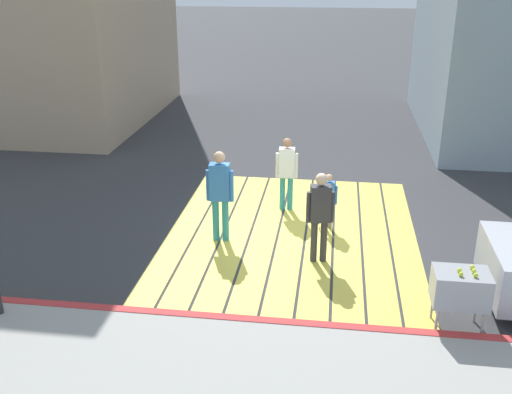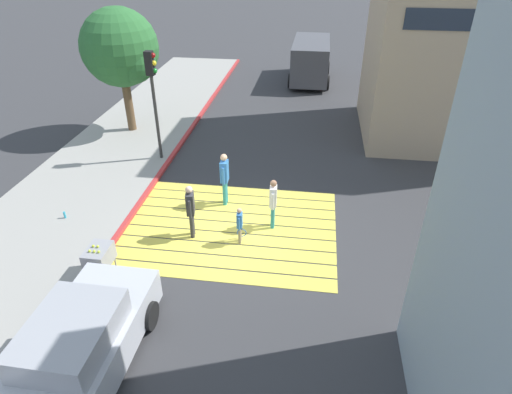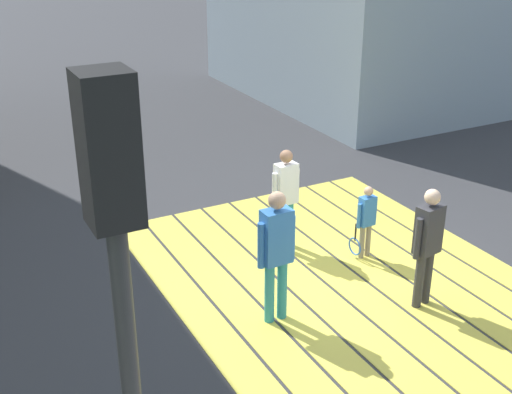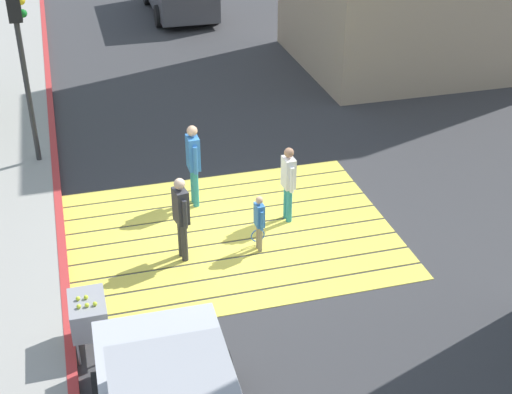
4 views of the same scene
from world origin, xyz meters
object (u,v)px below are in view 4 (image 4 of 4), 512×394
Objects in this scene: pedestrian_adult_trailing at (288,179)px; pedestrian_adult_side at (181,213)px; pedestrian_child_with_racket at (259,221)px; pedestrian_adult_lead at (193,160)px; traffic_light_corner at (20,38)px; tennis_ball_cart at (88,314)px.

pedestrian_adult_trailing is 2.44m from pedestrian_adult_side.
pedestrian_child_with_racket is at bearing -4.35° from pedestrian_adult_side.
pedestrian_adult_trailing is at bearing -33.49° from pedestrian_adult_lead.
pedestrian_adult_lead is at bearing -41.89° from traffic_light_corner.
pedestrian_adult_side reaches higher than pedestrian_child_with_racket.
pedestrian_adult_lead is 2.02m from pedestrian_adult_side.
pedestrian_child_with_racket is at bearing 31.19° from tennis_ball_cart.
pedestrian_adult_side is at bearing -161.00° from pedestrian_adult_trailing.
pedestrian_adult_lead is 1.12× the size of pedestrian_adult_trailing.
pedestrian_child_with_racket is (-0.86, -0.91, -0.30)m from pedestrian_adult_trailing.
pedestrian_adult_trailing reaches higher than tennis_ball_cart.
traffic_light_corner is 2.60× the size of pedestrian_adult_trailing.
pedestrian_adult_side is at bearing -107.65° from pedestrian_adult_lead.
traffic_light_corner is at bearing 95.66° from tennis_ball_cart.
traffic_light_corner is at bearing 118.13° from pedestrian_adult_side.
pedestrian_adult_lead is 2.23m from pedestrian_child_with_racket.
pedestrian_child_with_racket is (3.98, -4.85, -2.38)m from traffic_light_corner.
pedestrian_child_with_racket is (0.84, -2.03, -0.41)m from pedestrian_adult_lead.
tennis_ball_cart is at bearing -121.45° from pedestrian_adult_lead.
traffic_light_corner is at bearing 138.11° from pedestrian_adult_lead.
tennis_ball_cart is at bearing -84.34° from traffic_light_corner.
pedestrian_adult_lead is (2.47, 4.03, 0.36)m from tennis_ball_cart.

